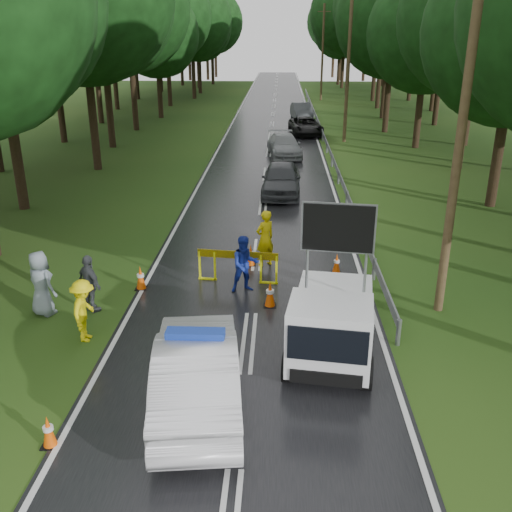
# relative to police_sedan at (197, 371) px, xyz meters

# --- Properties ---
(ground) EXTENTS (160.00, 160.00, 0.00)m
(ground) POSITION_rel_police_sedan_xyz_m (0.91, 2.57, -0.79)
(ground) COLOR #1C4212
(ground) RESTS_ON ground
(road) EXTENTS (7.00, 140.00, 0.02)m
(road) POSITION_rel_police_sedan_xyz_m (0.91, 32.57, -0.78)
(road) COLOR black
(road) RESTS_ON ground
(guardrail) EXTENTS (0.12, 60.06, 0.70)m
(guardrail) POSITION_rel_police_sedan_xyz_m (4.61, 32.24, -0.24)
(guardrail) COLOR gray
(guardrail) RESTS_ON ground
(utility_pole_near) EXTENTS (1.40, 0.24, 10.00)m
(utility_pole_near) POSITION_rel_police_sedan_xyz_m (6.11, 4.57, 4.28)
(utility_pole_near) COLOR #44321F
(utility_pole_near) RESTS_ON ground
(utility_pole_mid) EXTENTS (1.40, 0.24, 10.00)m
(utility_pole_mid) POSITION_rel_police_sedan_xyz_m (6.11, 30.57, 4.28)
(utility_pole_mid) COLOR #44321F
(utility_pole_mid) RESTS_ON ground
(utility_pole_far) EXTENTS (1.40, 0.24, 10.00)m
(utility_pole_far) POSITION_rel_police_sedan_xyz_m (6.11, 56.57, 4.28)
(utility_pole_far) COLOR #44321F
(utility_pole_far) RESTS_ON ground
(police_sedan) EXTENTS (2.23, 4.92, 1.72)m
(police_sedan) POSITION_rel_police_sedan_xyz_m (0.00, 0.00, 0.00)
(police_sedan) COLOR silver
(police_sedan) RESTS_ON ground
(work_truck) EXTENTS (2.46, 4.52, 3.44)m
(work_truck) POSITION_rel_police_sedan_xyz_m (2.90, 2.02, 0.14)
(work_truck) COLOR gray
(work_truck) RESTS_ON ground
(barrier) EXTENTS (2.48, 0.33, 1.03)m
(barrier) POSITION_rel_police_sedan_xyz_m (0.38, 6.20, -0.01)
(barrier) COLOR #F7FF0D
(barrier) RESTS_ON ground
(officer) EXTENTS (0.83, 0.79, 1.91)m
(officer) POSITION_rel_police_sedan_xyz_m (1.18, 7.57, 0.17)
(officer) COLOR #D8C00B
(officer) RESTS_ON ground
(civilian) EXTENTS (0.99, 0.87, 1.72)m
(civilian) POSITION_rel_police_sedan_xyz_m (0.65, 5.57, 0.08)
(civilian) COLOR #172B99
(civilian) RESTS_ON ground
(bystander_left) EXTENTS (0.63, 1.06, 1.62)m
(bystander_left) POSITION_rel_police_sedan_xyz_m (-3.16, 2.51, 0.03)
(bystander_left) COLOR yellow
(bystander_left) RESTS_ON ground
(bystander_mid) EXTENTS (1.00, 0.94, 1.65)m
(bystander_mid) POSITION_rel_police_sedan_xyz_m (-3.51, 4.07, 0.04)
(bystander_mid) COLOR #3F4347
(bystander_mid) RESTS_ON ground
(bystander_right) EXTENTS (1.06, 0.96, 1.83)m
(bystander_right) POSITION_rel_police_sedan_xyz_m (-4.76, 3.85, 0.13)
(bystander_right) COLOR gray
(bystander_right) RESTS_ON ground
(queue_car_first) EXTENTS (1.93, 4.50, 1.52)m
(queue_car_first) POSITION_rel_police_sedan_xyz_m (1.71, 16.41, -0.03)
(queue_car_first) COLOR #3B3E43
(queue_car_first) RESTS_ON ground
(queue_car_second) EXTENTS (2.40, 4.72, 1.31)m
(queue_car_second) POSITION_rel_police_sedan_xyz_m (1.88, 25.49, -0.13)
(queue_car_second) COLOR gray
(queue_car_second) RESTS_ON ground
(queue_car_third) EXTENTS (2.68, 4.86, 1.29)m
(queue_car_third) POSITION_rel_police_sedan_xyz_m (3.51, 33.30, -0.14)
(queue_car_third) COLOR black
(queue_car_third) RESTS_ON ground
(queue_car_fourth) EXTENTS (1.98, 4.47, 1.43)m
(queue_car_fourth) POSITION_rel_police_sedan_xyz_m (3.43, 41.18, -0.07)
(queue_car_fourth) COLOR #43474B
(queue_car_fourth) RESTS_ON ground
(cone_near_left) EXTENTS (0.31, 0.31, 0.67)m
(cone_near_left) POSITION_rel_police_sedan_xyz_m (-2.59, -1.43, -0.46)
(cone_near_left) COLOR black
(cone_near_left) RESTS_ON ground
(cone_center) EXTENTS (0.36, 0.36, 0.77)m
(cone_center) POSITION_rel_police_sedan_xyz_m (1.41, 4.57, -0.41)
(cone_center) COLOR black
(cone_center) RESTS_ON ground
(cone_far) EXTENTS (0.35, 0.35, 0.73)m
(cone_far) POSITION_rel_police_sedan_xyz_m (0.71, 7.57, -0.43)
(cone_far) COLOR black
(cone_far) RESTS_ON ground
(cone_left_mid) EXTENTS (0.35, 0.35, 0.75)m
(cone_left_mid) POSITION_rel_police_sedan_xyz_m (-2.49, 5.57, -0.42)
(cone_left_mid) COLOR black
(cone_left_mid) RESTS_ON ground
(cone_right) EXTENTS (0.31, 0.31, 0.66)m
(cone_right) POSITION_rel_police_sedan_xyz_m (3.49, 7.07, -0.47)
(cone_right) COLOR black
(cone_right) RESTS_ON ground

